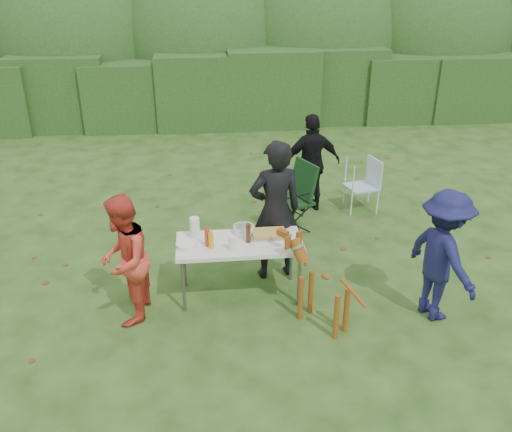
{
  "coord_description": "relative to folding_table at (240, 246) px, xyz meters",
  "views": [
    {
      "loc": [
        -0.13,
        -5.38,
        3.79
      ],
      "look_at": [
        0.5,
        0.42,
        1.0
      ],
      "focal_mm": 38.0,
      "sensor_mm": 36.0,
      "label": 1
    }
  ],
  "objects": [
    {
      "name": "ground",
      "position": [
        -0.29,
        -0.27,
        -0.69
      ],
      "size": [
        80.0,
        80.0,
        0.0
      ],
      "primitive_type": "plane",
      "color": "#1E4211"
    },
    {
      "name": "hedge_row",
      "position": [
        -0.29,
        7.73,
        0.16
      ],
      "size": [
        22.0,
        1.4,
        1.7
      ],
      "primitive_type": "cube",
      "color": "#23471C",
      "rests_on": "ground"
    },
    {
      "name": "child",
      "position": [
        2.22,
        -0.65,
        0.1
      ],
      "size": [
        0.86,
        1.14,
        1.56
      ],
      "primitive_type": "imported",
      "rotation": [
        0.0,
        0.0,
        1.88
      ],
      "color": "#161848",
      "rests_on": "ground"
    },
    {
      "name": "shrub_backdrop",
      "position": [
        -0.29,
        9.33,
        0.91
      ],
      "size": [
        20.0,
        2.6,
        3.2
      ],
      "primitive_type": "ellipsoid",
      "color": "#3D6628",
      "rests_on": "ground"
    },
    {
      "name": "lawn_chair",
      "position": [
        2.19,
        2.33,
        -0.25
      ],
      "size": [
        0.62,
        0.62,
        0.86
      ],
      "primitive_type": null,
      "rotation": [
        0.0,
        0.0,
        3.38
      ],
      "color": "#4799CC",
      "rests_on": "ground"
    },
    {
      "name": "dog",
      "position": [
        0.88,
        -0.71,
        -0.2
      ],
      "size": [
        0.95,
        1.05,
        0.97
      ],
      "primitive_type": null,
      "rotation": [
        0.0,
        0.0,
        2.24
      ],
      "color": "brown",
      "rests_on": "ground"
    },
    {
      "name": "camping_chair",
      "position": [
        0.9,
        1.72,
        -0.16
      ],
      "size": [
        0.87,
        0.87,
        1.06
      ],
      "primitive_type": null,
      "rotation": [
        0.0,
        0.0,
        3.55
      ],
      "color": "#113314",
      "rests_on": "ground"
    },
    {
      "name": "focaccia_bread",
      "position": [
        0.37,
        0.12,
        0.09
      ],
      "size": [
        0.4,
        0.26,
        0.04
      ],
      "primitive_type": "cube",
      "color": "gold",
      "rests_on": "food_tray"
    },
    {
      "name": "beer_bottle",
      "position": [
        0.1,
        -0.01,
        0.17
      ],
      "size": [
        0.06,
        0.06,
        0.24
      ],
      "primitive_type": "cylinder",
      "color": "#47230F",
      "rests_on": "folding_table"
    },
    {
      "name": "person_red_jacket",
      "position": [
        -1.31,
        -0.33,
        0.08
      ],
      "size": [
        0.66,
        0.8,
        1.52
      ],
      "primitive_type": "imported",
      "rotation": [
        0.0,
        0.0,
        -1.69
      ],
      "color": "#D03F2F",
      "rests_on": "ground"
    },
    {
      "name": "paper_towel_roll",
      "position": [
        -0.52,
        0.18,
        0.18
      ],
      "size": [
        0.12,
        0.12,
        0.26
      ],
      "primitive_type": "cylinder",
      "color": "white",
      "rests_on": "folding_table"
    },
    {
      "name": "folding_table",
      "position": [
        0.0,
        0.0,
        0.0
      ],
      "size": [
        1.5,
        0.7,
        0.74
      ],
      "color": "silver",
      "rests_on": "ground"
    },
    {
      "name": "mustard_bottle",
      "position": [
        -0.34,
        -0.12,
        0.15
      ],
      "size": [
        0.06,
        0.06,
        0.2
      ],
      "primitive_type": "cylinder",
      "color": "gold",
      "rests_on": "folding_table"
    },
    {
      "name": "person_cook",
      "position": [
        0.49,
        0.43,
        0.24
      ],
      "size": [
        0.73,
        0.54,
        1.85
      ],
      "primitive_type": "imported",
      "rotation": [
        0.0,
        0.0,
        3.3
      ],
      "color": "black",
      "rests_on": "ground"
    },
    {
      "name": "cup_stack",
      "position": [
        -0.1,
        -0.19,
        0.14
      ],
      "size": [
        0.08,
        0.08,
        0.18
      ],
      "primitive_type": "cylinder",
      "color": "white",
      "rests_on": "folding_table"
    },
    {
      "name": "plate_stack",
      "position": [
        -0.63,
        -0.05,
        0.08
      ],
      "size": [
        0.24,
        0.24,
        0.05
      ],
      "primitive_type": "cylinder",
      "color": "white",
      "rests_on": "folding_table"
    },
    {
      "name": "food_tray",
      "position": [
        0.37,
        0.12,
        0.06
      ],
      "size": [
        0.45,
        0.3,
        0.02
      ],
      "primitive_type": "cube",
      "color": "#B7B7BA",
      "rests_on": "folding_table"
    },
    {
      "name": "ketchup_bottle",
      "position": [
        -0.38,
        -0.05,
        0.16
      ],
      "size": [
        0.06,
        0.06,
        0.22
      ],
      "primitive_type": "cylinder",
      "color": "#AE4025",
      "rests_on": "folding_table"
    },
    {
      "name": "pasta_bowl",
      "position": [
        0.07,
        0.22,
        0.1
      ],
      "size": [
        0.26,
        0.26,
        0.1
      ],
      "primitive_type": "cylinder",
      "color": "silver",
      "rests_on": "folding_table"
    },
    {
      "name": "person_black_puffy",
      "position": [
        1.36,
        2.42,
        0.12
      ],
      "size": [
        0.98,
        0.5,
        1.61
      ],
      "primitive_type": "imported",
      "rotation": [
        0.0,
        0.0,
        3.26
      ],
      "color": "black",
      "rests_on": "ground"
    }
  ]
}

